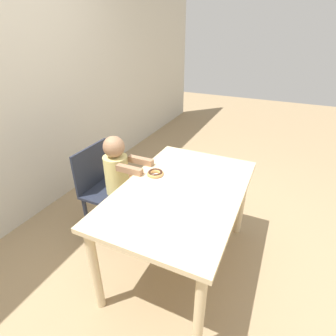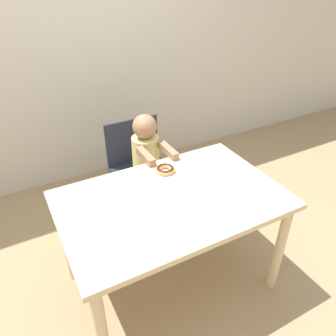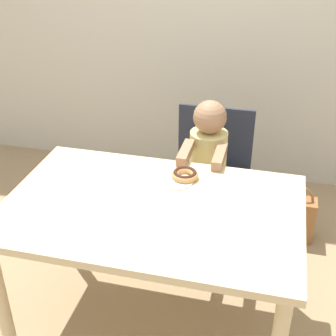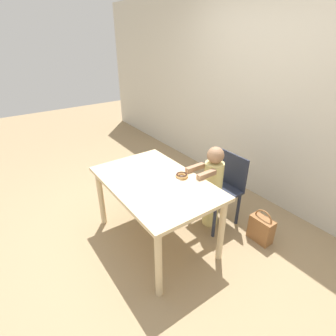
{
  "view_description": "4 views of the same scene",
  "coord_description": "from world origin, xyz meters",
  "views": [
    {
      "loc": [
        -1.43,
        -0.56,
        1.71
      ],
      "look_at": [
        0.04,
        0.12,
        0.83
      ],
      "focal_mm": 28.0,
      "sensor_mm": 36.0,
      "label": 1
    },
    {
      "loc": [
        -0.73,
        -1.3,
        1.86
      ],
      "look_at": [
        0.04,
        0.12,
        0.83
      ],
      "focal_mm": 35.0,
      "sensor_mm": 36.0,
      "label": 2
    },
    {
      "loc": [
        0.47,
        -1.58,
        1.84
      ],
      "look_at": [
        0.04,
        0.12,
        0.83
      ],
      "focal_mm": 50.0,
      "sensor_mm": 36.0,
      "label": 3
    },
    {
      "loc": [
        1.82,
        -1.14,
        1.98
      ],
      "look_at": [
        0.04,
        0.12,
        0.83
      ],
      "focal_mm": 28.0,
      "sensor_mm": 36.0,
      "label": 4
    }
  ],
  "objects": [
    {
      "name": "ground_plane",
      "position": [
        0.0,
        0.0,
        0.0
      ],
      "size": [
        12.0,
        12.0,
        0.0
      ],
      "primitive_type": "plane",
      "color": "#997F5B"
    },
    {
      "name": "wall_back",
      "position": [
        0.0,
        1.61,
        1.25
      ],
      "size": [
        8.0,
        0.05,
        2.5
      ],
      "color": "beige",
      "rests_on": "ground_plane"
    },
    {
      "name": "napkin",
      "position": [
        0.23,
        0.04,
        0.72
      ],
      "size": [
        0.24,
        0.24,
        0.0
      ],
      "color": "white",
      "rests_on": "dining_table"
    },
    {
      "name": "dining_table",
      "position": [
        0.0,
        0.0,
        0.62
      ],
      "size": [
        1.27,
        0.82,
        0.71
      ],
      "color": "beige",
      "rests_on": "ground_plane"
    },
    {
      "name": "handbag",
      "position": [
        0.65,
        0.88,
        0.15
      ],
      "size": [
        0.25,
        0.13,
        0.38
      ],
      "color": "brown",
      "rests_on": "ground_plane"
    },
    {
      "name": "plate",
      "position": [
        0.06,
        0.21,
        0.72
      ],
      "size": [
        0.16,
        0.16,
        0.01
      ],
      "color": "white",
      "rests_on": "dining_table"
    },
    {
      "name": "chair",
      "position": [
        0.13,
        0.77,
        0.44
      ],
      "size": [
        0.45,
        0.43,
        0.81
      ],
      "color": "#232838",
      "rests_on": "ground_plane"
    },
    {
      "name": "donut",
      "position": [
        0.09,
        0.25,
        0.73
      ],
      "size": [
        0.13,
        0.13,
        0.04
      ],
      "color": "tan",
      "rests_on": "dining_table"
    },
    {
      "name": "child_figure",
      "position": [
        0.13,
        0.64,
        0.5
      ],
      "size": [
        0.22,
        0.4,
        0.95
      ],
      "color": "#E0D17F",
      "rests_on": "ground_plane"
    }
  ]
}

